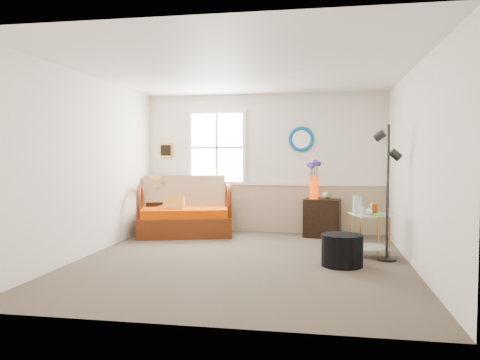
% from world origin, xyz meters
% --- Properties ---
extents(floor, '(4.50, 5.00, 0.01)m').
position_xyz_m(floor, '(0.00, 0.00, 0.00)').
color(floor, brown).
rests_on(floor, ground).
extents(ceiling, '(4.50, 5.00, 0.01)m').
position_xyz_m(ceiling, '(0.00, 0.00, 2.60)').
color(ceiling, white).
rests_on(ceiling, walls).
extents(walls, '(4.51, 5.01, 2.60)m').
position_xyz_m(walls, '(0.00, 0.00, 1.30)').
color(walls, white).
rests_on(walls, floor).
extents(wainscot, '(4.46, 0.02, 0.90)m').
position_xyz_m(wainscot, '(0.00, 2.48, 0.45)').
color(wainscot, tan).
rests_on(wainscot, walls).
extents(chair_rail, '(4.46, 0.04, 0.06)m').
position_xyz_m(chair_rail, '(0.00, 2.47, 0.92)').
color(chair_rail, white).
rests_on(chair_rail, walls).
extents(window, '(1.14, 0.06, 1.44)m').
position_xyz_m(window, '(-0.90, 2.47, 1.60)').
color(window, white).
rests_on(window, walls).
extents(picture, '(0.28, 0.03, 0.28)m').
position_xyz_m(picture, '(-1.92, 2.48, 1.55)').
color(picture, '#BF882A').
rests_on(picture, walls).
extents(mirror, '(0.47, 0.07, 0.47)m').
position_xyz_m(mirror, '(0.70, 2.48, 1.75)').
color(mirror, '#046EBA').
rests_on(mirror, walls).
extents(loveseat, '(1.84, 1.35, 1.07)m').
position_xyz_m(loveseat, '(-1.36, 1.84, 0.54)').
color(loveseat, '#5E280E').
rests_on(loveseat, floor).
extents(throw_pillow, '(0.38, 0.13, 0.37)m').
position_xyz_m(throw_pillow, '(-1.51, 1.67, 0.54)').
color(throw_pillow, orange).
rests_on(throw_pillow, loveseat).
extents(lamp_stand, '(0.42, 0.42, 0.58)m').
position_xyz_m(lamp_stand, '(-2.01, 2.08, 0.29)').
color(lamp_stand, black).
rests_on(lamp_stand, floor).
extents(table_lamp, '(0.33, 0.33, 0.47)m').
position_xyz_m(table_lamp, '(-2.00, 2.11, 0.82)').
color(table_lamp, '#AD842D').
rests_on(table_lamp, lamp_stand).
extents(potted_plant, '(0.47, 0.48, 0.28)m').
position_xyz_m(potted_plant, '(-1.89, 2.14, 0.72)').
color(potted_plant, '#3F6834').
rests_on(potted_plant, lamp_stand).
extents(cabinet, '(0.68, 0.48, 0.67)m').
position_xyz_m(cabinet, '(1.09, 2.11, 0.34)').
color(cabinet, black).
rests_on(cabinet, floor).
extents(flower_vase, '(0.21, 0.21, 0.68)m').
position_xyz_m(flower_vase, '(0.94, 2.16, 1.01)').
color(flower_vase, '#EA3900').
rests_on(flower_vase, cabinet).
extents(side_table, '(0.60, 0.60, 0.62)m').
position_xyz_m(side_table, '(1.76, 0.57, 0.31)').
color(side_table, '#BD7F29').
rests_on(side_table, floor).
extents(tabletop_items, '(0.57, 0.57, 0.25)m').
position_xyz_m(tabletop_items, '(1.72, 0.60, 0.74)').
color(tabletop_items, silver).
rests_on(tabletop_items, side_table).
extents(floor_lamp, '(0.34, 0.34, 1.87)m').
position_xyz_m(floor_lamp, '(1.97, 0.37, 0.94)').
color(floor_lamp, black).
rests_on(floor_lamp, floor).
extents(ottoman, '(0.58, 0.58, 0.42)m').
position_xyz_m(ottoman, '(1.35, -0.07, 0.21)').
color(ottoman, black).
rests_on(ottoman, floor).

